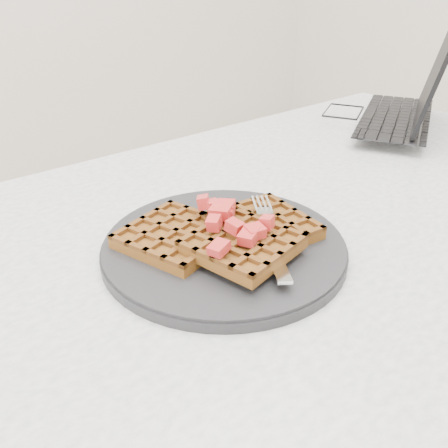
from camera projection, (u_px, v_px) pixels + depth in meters
name	position (u px, v px, depth m)	size (l,w,h in m)	color
table	(313.00, 289.00, 0.73)	(1.20, 0.80, 0.75)	white
plate	(224.00, 247.00, 0.60)	(0.30, 0.30, 0.02)	black
waffles	(226.00, 235.00, 0.59)	(0.23, 0.21, 0.03)	brown
strawberry_pile	(224.00, 214.00, 0.58)	(0.15, 0.15, 0.02)	#A81415
fork	(268.00, 238.00, 0.59)	(0.02, 0.18, 0.02)	silver
laptop	(384.00, 109.00, 1.02)	(0.39, 0.36, 0.22)	black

